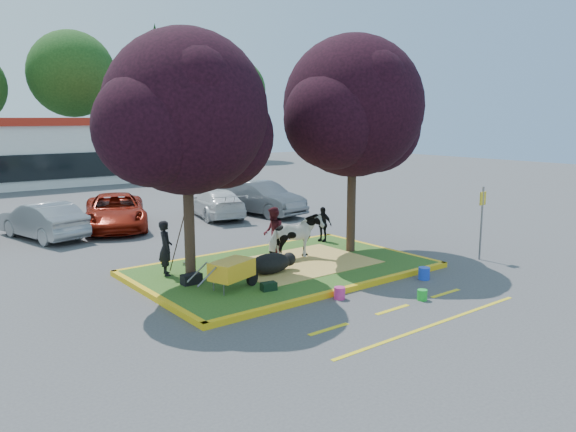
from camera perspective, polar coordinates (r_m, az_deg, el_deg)
ground at (r=16.44m, az=-0.47°, el=-5.64°), size 90.00×90.00×0.00m
median_island at (r=16.42m, az=-0.47°, el=-5.39°), size 8.00×5.00×0.15m
curb_near at (r=14.54m, az=5.77°, el=-7.49°), size 8.30×0.16×0.15m
curb_far at (r=18.47m, az=-5.35°, el=-3.69°), size 8.30×0.16×0.15m
curb_left at (r=14.41m, az=-13.59°, el=-7.88°), size 0.16×5.30×0.15m
curb_right at (r=19.10m, az=9.31°, el=-3.32°), size 0.16×5.30×0.15m
straw_bedding at (r=16.76m, az=1.16°, el=-4.79°), size 4.20×3.00×0.01m
tree_purple_left at (r=14.65m, az=-10.22°, el=9.56°), size 5.06×4.20×6.51m
tree_purple_right at (r=17.88m, az=6.72°, el=10.35°), size 5.30×4.40×6.82m
fire_lane_stripe_a at (r=12.15m, az=4.17°, el=-11.40°), size 1.10×0.12×0.01m
fire_lane_stripe_b at (r=13.50m, az=10.57°, el=-9.33°), size 1.10×0.12×0.01m
fire_lane_stripe_c at (r=14.99m, az=15.71°, el=-7.57°), size 1.10×0.12×0.01m
fire_lane_long at (r=12.79m, az=14.66°, el=-10.60°), size 6.00×0.10×0.01m
retail_building at (r=42.24m, az=-22.02°, el=6.33°), size 20.40×8.40×4.40m
treeline at (r=51.45m, az=-26.33°, el=12.68°), size 46.58×7.80×14.63m
cow at (r=17.11m, az=0.78°, el=-2.10°), size 1.75×1.02×1.39m
calf at (r=15.62m, az=-1.82°, el=-4.85°), size 1.36×0.85×0.56m
handler at (r=15.72m, az=-12.33°, el=-3.19°), size 0.50×0.63×1.52m
visitor_a at (r=17.33m, az=-1.50°, el=-1.66°), size 0.90×0.96×1.56m
visitor_b at (r=19.60m, az=3.53°, el=-0.82°), size 0.48×0.77×1.22m
wheelbarrow at (r=14.15m, az=-5.68°, el=-5.46°), size 2.00×0.99×0.76m
gear_bag_dark at (r=14.90m, az=-9.79°, el=-6.32°), size 0.53×0.30×0.27m
gear_bag_green at (r=14.17m, az=-1.98°, el=-7.16°), size 0.42×0.30×0.21m
sign_post at (r=18.50m, az=19.10°, el=0.07°), size 0.33×0.06×2.32m
bucket_green at (r=14.28m, az=13.47°, el=-7.81°), size 0.27×0.27×0.26m
bucket_pink at (r=14.04m, az=5.26°, el=-7.80°), size 0.28×0.28×0.30m
bucket_blue at (r=16.05m, az=13.65°, el=-5.69°), size 0.38×0.38×0.34m
car_silver at (r=22.59m, az=-23.66°, el=-0.39°), size 2.39×4.38×1.37m
car_red at (r=23.57m, az=-17.14°, el=0.44°), size 3.92×5.51×1.39m
car_white at (r=25.37m, az=-7.40°, el=1.30°), size 2.66×4.62×1.26m
car_grey at (r=25.86m, az=-2.71°, el=1.82°), size 2.19×4.74×1.51m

